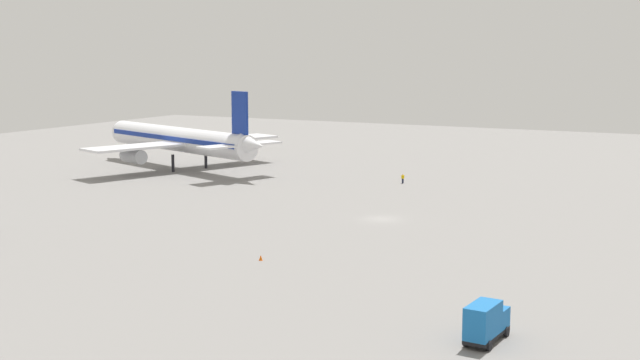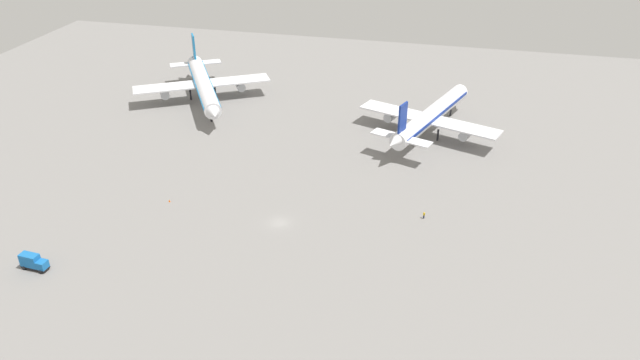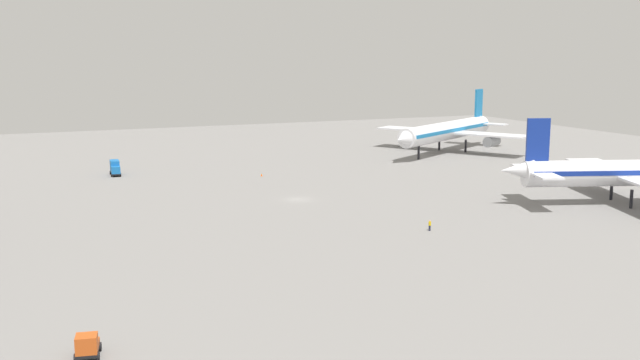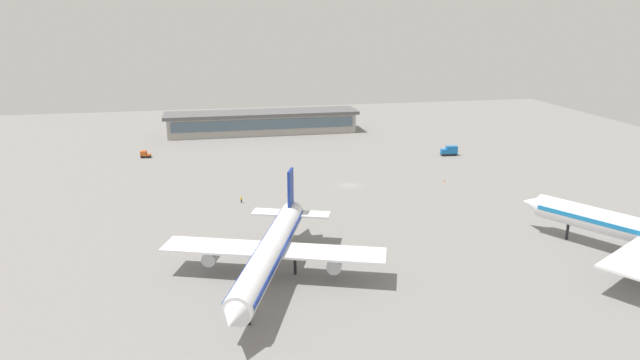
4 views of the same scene
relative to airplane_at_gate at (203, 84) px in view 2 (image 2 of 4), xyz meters
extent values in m
plane|color=gray|center=(44.68, -62.92, -6.06)|extent=(288.00, 288.00, 0.00)
cylinder|color=white|center=(0.31, -0.53, 0.00)|extent=(27.57, 42.19, 5.05)
cone|color=white|center=(12.68, -21.66, 0.00)|extent=(6.70, 6.79, 4.80)
cone|color=white|center=(-12.06, 20.60, 0.76)|extent=(6.68, 7.49, 4.04)
cube|color=#1972B2|center=(0.31, -0.53, 0.38)|extent=(26.73, 40.66, 0.91)
cube|color=white|center=(-0.85, 1.45, -0.50)|extent=(41.37, 28.39, 0.45)
cylinder|color=#A5A8AD|center=(9.69, 7.63, -2.27)|extent=(5.41, 6.56, 2.78)
cylinder|color=#A5A8AD|center=(-11.40, -4.72, -2.27)|extent=(5.41, 6.56, 2.78)
cube|color=white|center=(-10.13, 17.31, 0.51)|extent=(17.14, 12.37, 0.36)
cube|color=#1972B2|center=(-10.13, 17.31, 6.57)|extent=(2.70, 4.08, 8.08)
cylinder|color=black|center=(8.43, -14.40, -4.29)|extent=(0.61, 0.61, 3.54)
cylinder|color=black|center=(1.94, 4.69, -4.29)|extent=(0.61, 0.61, 3.54)
cylinder|color=black|center=(-5.04, 0.60, -4.29)|extent=(0.61, 0.61, 3.54)
cylinder|color=white|center=(73.55, -7.11, -0.32)|extent=(19.08, 42.62, 4.79)
cone|color=white|center=(81.31, 14.76, -0.32)|extent=(5.89, 6.03, 4.55)
cone|color=white|center=(65.78, -28.97, 0.40)|extent=(5.61, 6.92, 3.83)
cube|color=navy|center=(73.55, -7.11, 0.04)|extent=(18.58, 41.01, 0.86)
cube|color=white|center=(72.82, -9.16, -0.80)|extent=(41.30, 20.40, 0.43)
cylinder|color=#A5A8AD|center=(61.91, -5.28, -2.47)|extent=(4.37, 6.21, 2.63)
cylinder|color=#A5A8AD|center=(83.73, -13.03, -2.47)|extent=(4.37, 6.21, 2.63)
cube|color=white|center=(66.99, -25.56, 0.16)|extent=(16.89, 9.21, 0.34)
cube|color=navy|center=(66.99, -25.56, 5.91)|extent=(1.89, 4.11, 7.66)
cylinder|color=black|center=(78.64, 7.25, -4.39)|extent=(0.57, 0.57, 3.35)
cylinder|color=black|center=(68.77, -9.11, -4.39)|extent=(0.57, 0.57, 3.35)
cylinder|color=black|center=(75.99, -11.67, -4.39)|extent=(0.57, 0.57, 3.35)
cube|color=black|center=(2.45, -90.16, -5.51)|extent=(5.73, 2.32, 0.30)
cube|color=#1966B2|center=(4.35, -90.31, -4.56)|extent=(1.94, 2.03, 1.60)
cube|color=#3F596B|center=(5.15, -90.37, -4.24)|extent=(0.20, 1.60, 0.90)
cube|color=#1966B2|center=(1.55, -90.09, -4.06)|extent=(3.93, 2.18, 2.60)
cylinder|color=black|center=(4.48, -89.36, -5.66)|extent=(0.82, 0.36, 0.80)
cylinder|color=black|center=(4.33, -91.26, -5.66)|extent=(0.82, 0.36, 0.80)
cylinder|color=black|center=(0.57, -89.07, -5.66)|extent=(0.82, 0.36, 0.80)
cylinder|color=black|center=(0.43, -90.96, -5.66)|extent=(0.82, 0.36, 0.80)
cylinder|color=#1E2338|center=(75.84, -53.43, -5.64)|extent=(0.45, 0.45, 0.85)
cylinder|color=yellow|center=(75.84, -53.43, -4.91)|extent=(0.54, 0.54, 0.60)
sphere|color=tan|center=(75.84, -53.43, -4.50)|extent=(0.22, 0.22, 0.22)
cylinder|color=yellow|center=(75.67, -53.26, -4.91)|extent=(0.10, 0.10, 0.54)
cylinder|color=yellow|center=(76.02, -53.59, -4.91)|extent=(0.10, 0.10, 0.54)
cone|color=#EA590C|center=(16.86, -60.37, -5.76)|extent=(0.44, 0.44, 0.60)
camera|label=1|loc=(-61.51, -108.43, 16.81)|focal=47.88mm
camera|label=2|loc=(79.89, -169.75, 68.14)|focal=33.80mm
camera|label=3|loc=(170.81, -113.95, 21.25)|focal=41.33mm
camera|label=4|loc=(83.48, 87.45, 41.10)|focal=31.98mm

